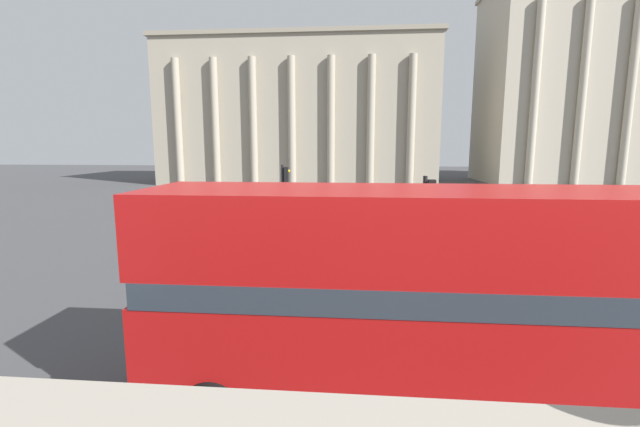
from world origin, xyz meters
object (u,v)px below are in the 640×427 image
(plaza_building_left, at_px, (301,114))
(pedestrian_blue, at_px, (474,194))
(traffic_light_mid, at_px, (284,194))
(plaza_building_right, at_px, (616,84))
(traffic_light_near, at_px, (426,226))
(pedestrian_white, at_px, (243,216))
(double_decker_bus, at_px, (428,291))

(plaza_building_left, distance_m, pedestrian_blue, 29.91)
(traffic_light_mid, bearing_deg, plaza_building_right, 47.84)
(traffic_light_near, xyz_separation_m, traffic_light_mid, (-5.37, 7.79, -0.03))
(pedestrian_white, height_order, pedestrian_blue, pedestrian_blue)
(double_decker_bus, height_order, pedestrian_white, double_decker_bus)
(plaza_building_left, distance_m, traffic_light_mid, 39.00)
(traffic_light_mid, bearing_deg, traffic_light_near, -55.41)
(plaza_building_right, distance_m, pedestrian_white, 54.83)
(plaza_building_left, xyz_separation_m, pedestrian_white, (1.28, -34.66, -8.04))
(double_decker_bus, relative_size, plaza_building_left, 0.29)
(double_decker_bus, xyz_separation_m, traffic_light_mid, (-4.72, 12.34, 0.28))
(traffic_light_mid, height_order, pedestrian_blue, traffic_light_mid)
(pedestrian_white, distance_m, pedestrian_blue, 19.33)
(plaza_building_left, xyz_separation_m, traffic_light_mid, (4.29, -38.23, -6.40))
(pedestrian_blue, bearing_deg, plaza_building_left, 78.79)
(traffic_light_mid, distance_m, pedestrian_white, 4.95)
(traffic_light_near, relative_size, traffic_light_mid, 1.01)
(plaza_building_left, bearing_deg, pedestrian_blue, -54.01)
(traffic_light_near, height_order, pedestrian_blue, traffic_light_near)
(plaza_building_left, bearing_deg, traffic_light_near, -78.15)
(traffic_light_mid, bearing_deg, pedestrian_blue, 49.68)
(traffic_light_near, xyz_separation_m, pedestrian_blue, (7.28, 22.70, -1.62))
(plaza_building_right, height_order, traffic_light_near, plaza_building_right)
(traffic_light_mid, distance_m, pedestrian_blue, 19.62)
(double_decker_bus, xyz_separation_m, pedestrian_blue, (7.93, 27.25, -1.30))
(double_decker_bus, relative_size, pedestrian_white, 6.13)
(plaza_building_right, bearing_deg, pedestrian_blue, -133.20)
(plaza_building_right, bearing_deg, traffic_light_mid, -132.16)
(pedestrian_white, xyz_separation_m, pedestrian_blue, (15.66, 11.34, 0.07))
(pedestrian_white, bearing_deg, traffic_light_near, 171.76)
(traffic_light_near, bearing_deg, plaza_building_left, 101.85)
(plaza_building_right, bearing_deg, double_decker_bus, -121.05)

